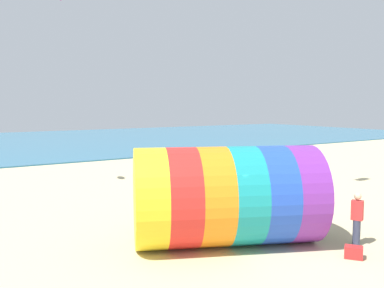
{
  "coord_description": "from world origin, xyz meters",
  "views": [
    {
      "loc": [
        -9.29,
        -10.69,
        4.56
      ],
      "look_at": [
        -0.87,
        2.11,
        3.14
      ],
      "focal_mm": 40.0,
      "sensor_mm": 36.0,
      "label": 1
    }
  ],
  "objects": [
    {
      "name": "cooler_box",
      "position": [
        1.5,
        -3.03,
        0.18
      ],
      "size": [
        0.59,
        0.63,
        0.36
      ],
      "primitive_type": "cube",
      "rotation": [
        0.0,
        0.0,
        2.18
      ],
      "color": "red",
      "rests_on": "ground"
    },
    {
      "name": "giant_inflatable_tube",
      "position": [
        -0.85,
        0.1,
        1.61
      ],
      "size": [
        6.69,
        5.34,
        3.21
      ],
      "color": "yellow",
      "rests_on": "ground"
    },
    {
      "name": "ground_plane",
      "position": [
        0.0,
        0.0,
        0.0
      ],
      "size": [
        120.0,
        120.0,
        0.0
      ],
      "primitive_type": "plane",
      "color": "#CCBA8C"
    },
    {
      "name": "kite_handler",
      "position": [
        2.56,
        -2.36,
        0.89
      ],
      "size": [
        0.35,
        0.42,
        1.74
      ],
      "color": "#383D56",
      "rests_on": "ground"
    },
    {
      "name": "sea",
      "position": [
        0.0,
        41.95,
        0.05
      ],
      "size": [
        120.0,
        40.0,
        0.1
      ],
      "primitive_type": "cube",
      "color": "teal",
      "rests_on": "ground"
    }
  ]
}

